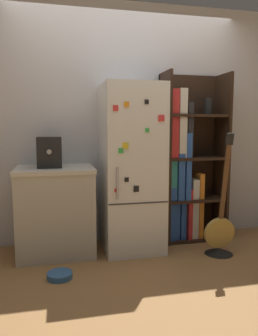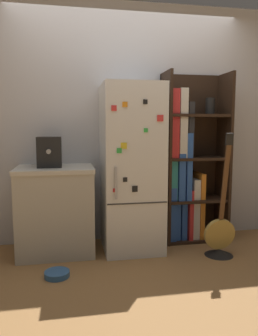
# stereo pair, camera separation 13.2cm
# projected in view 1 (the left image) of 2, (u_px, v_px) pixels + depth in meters

# --- Properties ---
(ground_plane) EXTENTS (16.00, 16.00, 0.00)m
(ground_plane) POSITION_uv_depth(u_px,v_px,m) (134.00, 252.00, 3.34)
(ground_plane) COLOR #A87542
(wall_back) EXTENTS (8.00, 0.05, 2.60)m
(wall_back) POSITION_uv_depth(u_px,v_px,m) (124.00, 124.00, 3.64)
(wall_back) COLOR silver
(wall_back) RESTS_ON ground_plane
(refrigerator) EXTENTS (0.59, 0.67, 1.69)m
(refrigerator) POSITION_uv_depth(u_px,v_px,m) (131.00, 168.00, 3.36)
(refrigerator) COLOR white
(refrigerator) RESTS_ON ground_plane
(bookshelf) EXTENTS (0.71, 0.38, 1.85)m
(bookshelf) POSITION_uv_depth(u_px,v_px,m) (185.00, 167.00, 3.66)
(bookshelf) COLOR black
(bookshelf) RESTS_ON ground_plane
(kitchen_counter) EXTENTS (0.76, 0.61, 0.87)m
(kitchen_counter) POSITION_uv_depth(u_px,v_px,m) (56.00, 210.00, 3.27)
(kitchen_counter) COLOR #BCB7A8
(kitchen_counter) RESTS_ON ground_plane
(espresso_machine) EXTENTS (0.23, 0.31, 0.30)m
(espresso_machine) POSITION_uv_depth(u_px,v_px,m) (49.00, 152.00, 3.20)
(espresso_machine) COLOR black
(espresso_machine) RESTS_ON kitchen_counter
(guitar) EXTENTS (0.31, 0.29, 1.21)m
(guitar) POSITION_uv_depth(u_px,v_px,m) (220.00, 237.00, 3.26)
(guitar) COLOR black
(guitar) RESTS_ON ground_plane
(pet_bowl) EXTENTS (0.21, 0.21, 0.05)m
(pet_bowl) POSITION_uv_depth(u_px,v_px,m) (60.00, 275.00, 2.75)
(pet_bowl) COLOR #3366A5
(pet_bowl) RESTS_ON ground_plane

